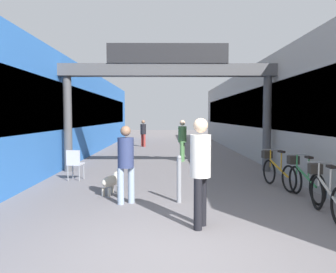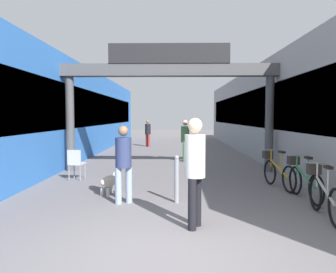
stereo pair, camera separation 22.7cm
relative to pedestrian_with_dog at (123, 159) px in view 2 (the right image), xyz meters
name	(u,v)px [view 2 (the right image)]	position (x,y,z in m)	size (l,w,h in m)	color
ground_plane	(162,253)	(0.91, -2.52, -0.94)	(80.00, 80.00, 0.00)	slate
storefront_left	(63,113)	(-4.19, 8.48, 1.06)	(3.00, 26.00, 4.00)	blue
storefront_right	(280,113)	(6.00, 8.48, 1.06)	(3.00, 26.00, 4.00)	#9E9993
arcade_sign_gateway	(169,81)	(0.91, 4.10, 2.07)	(7.40, 0.47, 4.22)	#4C4C4F
pedestrian_with_dog	(123,159)	(0.00, 0.00, 0.00)	(0.46, 0.46, 1.65)	#8C9EB2
pedestrian_companion	(195,165)	(1.42, -1.51, 0.11)	(0.45, 0.45, 1.82)	black
pedestrian_carrying_crate	(185,138)	(1.52, 6.49, 0.03)	(0.41, 0.41, 1.70)	#4C7F47
pedestrian_elderly_walking	(148,131)	(-0.53, 13.08, -0.02)	(0.48, 0.48, 1.62)	#99332D
dog_on_leash	(111,181)	(-0.43, 0.82, -0.62)	(0.51, 0.74, 0.52)	beige
bicycle_silver_nearest	(323,193)	(3.82, -0.85, -0.51)	(0.46, 1.69, 0.98)	black
bicycle_green_second	(303,179)	(3.97, 0.47, -0.51)	(0.46, 1.69, 0.98)	black
bicycle_orange_third	(277,171)	(3.75, 1.62, -0.51)	(0.47, 1.67, 0.98)	black
bollard_post_metal	(177,179)	(1.13, 0.08, -0.42)	(0.10, 0.10, 1.02)	gray
cafe_chair_aluminium_nearer	(76,162)	(-1.78, 2.51, -0.40)	(0.45, 0.45, 0.89)	gray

